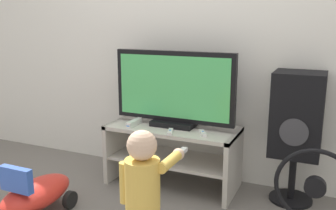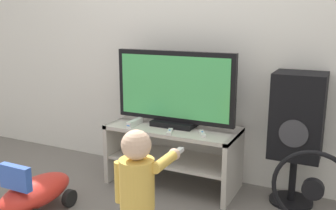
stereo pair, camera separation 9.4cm
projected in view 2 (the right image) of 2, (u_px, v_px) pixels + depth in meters
ground_plane at (160, 196)px, 2.87m from camera, size 16.00×16.00×0.00m
wall_back at (190, 22)px, 3.05m from camera, size 10.00×0.06×2.60m
tv_stand at (173, 147)px, 3.00m from camera, size 1.04×0.46×0.49m
television at (174, 90)px, 2.91m from camera, size 0.98×0.20×0.59m
game_console at (135, 123)px, 2.98m from camera, size 0.04×0.20×0.04m
remote_primary at (202, 133)px, 2.74m from camera, size 0.09×0.13×0.03m
remote_secondary at (170, 132)px, 2.78m from camera, size 0.07×0.13×0.03m
child at (138, 184)px, 2.04m from camera, size 0.29×0.44×0.76m
speaker_tower at (297, 119)px, 2.62m from camera, size 0.35×0.32×0.97m
floor_fan at (312, 202)px, 2.22m from camera, size 0.48×0.25×0.59m
ride_on_toy at (35, 192)px, 2.59m from camera, size 0.34×0.59×0.41m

